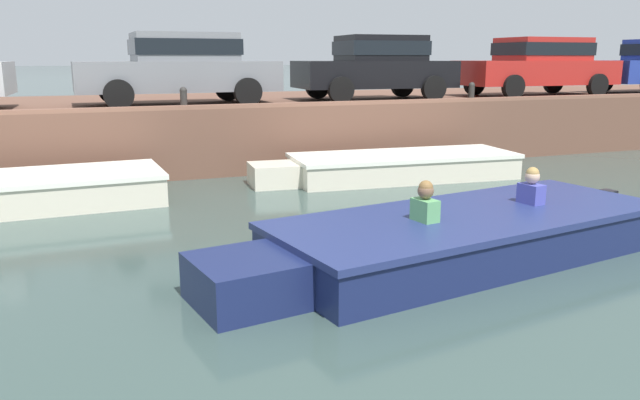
% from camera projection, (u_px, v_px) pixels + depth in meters
% --- Properties ---
extents(ground_plane, '(400.00, 400.00, 0.00)m').
position_uv_depth(ground_plane, '(316.00, 268.00, 7.39)').
color(ground_plane, '#384C47').
extents(far_quay_wall, '(60.00, 6.00, 1.42)m').
position_uv_depth(far_quay_wall, '(191.00, 129.00, 15.49)').
color(far_quay_wall, brown).
rests_on(far_quay_wall, ground).
extents(far_wall_coping, '(60.00, 0.24, 0.08)m').
position_uv_depth(far_wall_coping, '(212.00, 107.00, 12.70)').
color(far_wall_coping, brown).
rests_on(far_wall_coping, far_quay_wall).
extents(boat_moored_central_cream, '(5.56, 1.97, 0.52)m').
position_uv_depth(boat_moored_central_cream, '(393.00, 167.00, 12.77)').
color(boat_moored_central_cream, silver).
rests_on(boat_moored_central_cream, ground).
extents(motorboat_passing, '(6.33, 2.82, 1.05)m').
position_uv_depth(motorboat_passing, '(457.00, 237.00, 7.65)').
color(motorboat_passing, navy).
rests_on(motorboat_passing, ground).
extents(car_left_inner_grey, '(4.34, 2.07, 1.54)m').
position_uv_depth(car_left_inner_grey, '(180.00, 66.00, 13.63)').
color(car_left_inner_grey, slate).
rests_on(car_left_inner_grey, far_quay_wall).
extents(car_centre_black, '(3.88, 2.02, 1.54)m').
position_uv_depth(car_centre_black, '(377.00, 65.00, 15.25)').
color(car_centre_black, black).
rests_on(car_centre_black, far_quay_wall).
extents(car_right_inner_red, '(4.38, 1.91, 1.54)m').
position_uv_depth(car_right_inner_red, '(538.00, 64.00, 16.91)').
color(car_right_inner_red, '#B2231E').
rests_on(car_right_inner_red, far_quay_wall).
extents(mooring_bollard_mid, '(0.15, 0.15, 0.45)m').
position_uv_depth(mooring_bollard_mid, '(184.00, 97.00, 12.59)').
color(mooring_bollard_mid, '#2D2B28').
rests_on(mooring_bollard_mid, far_quay_wall).
extents(mooring_bollard_east, '(0.15, 0.15, 0.45)m').
position_uv_depth(mooring_bollard_east, '(472.00, 91.00, 14.92)').
color(mooring_bollard_east, '#2D2B28').
rests_on(mooring_bollard_east, far_quay_wall).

